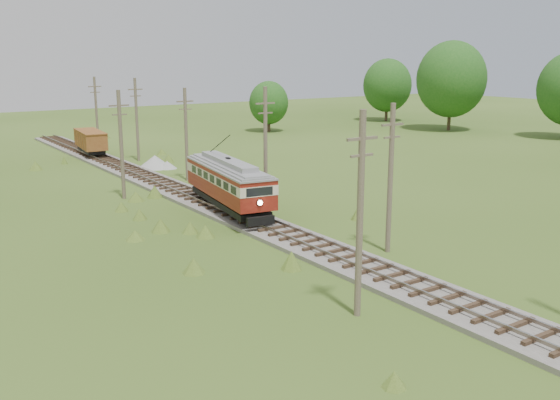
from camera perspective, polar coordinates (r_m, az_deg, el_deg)
railbed_main at (r=47.73m, az=-6.49°, el=-0.31°), size 3.60×96.00×0.57m
streetcar at (r=44.59m, az=-4.73°, el=1.80°), size 4.39×11.61×5.25m
gondola at (r=73.73m, az=-16.94°, el=5.22°), size 3.09×7.45×2.41m
gravel_pile at (r=64.84m, az=-11.20°, el=3.42°), size 3.58×3.79×1.30m
utility_pole_r_2 at (r=35.90m, az=10.06°, el=2.07°), size 1.60×0.30×8.60m
utility_pole_r_3 at (r=45.92m, az=-1.34°, el=4.88°), size 1.60×0.30×9.00m
utility_pole_r_4 at (r=57.17m, az=-8.58°, el=6.03°), size 1.60×0.30×8.40m
utility_pole_r_5 at (r=69.20m, az=-12.97°, el=7.25°), size 1.60×0.30×8.90m
utility_pole_r_6 at (r=81.37m, az=-16.44°, el=7.79°), size 1.60×0.30×8.70m
utility_pole_l_a at (r=26.58m, az=7.33°, el=-1.22°), size 1.60×0.30×9.00m
utility_pole_l_b at (r=50.64m, az=-14.32°, el=5.01°), size 1.60×0.30×8.60m
tree_right_4 at (r=99.71m, az=15.41°, el=10.60°), size 10.50×10.50×13.53m
tree_right_5 at (r=112.28m, az=9.78°, el=10.29°), size 8.40×8.40×10.82m
tree_mid_b at (r=94.69m, az=-1.04°, el=8.88°), size 5.88×5.88×7.57m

